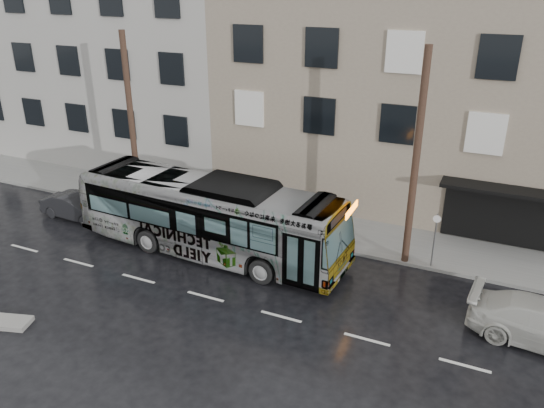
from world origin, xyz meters
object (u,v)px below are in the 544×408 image
at_px(sign_post, 434,240).
at_px(bus, 209,216).
at_px(utility_pole_front, 416,161).
at_px(utility_pole_rear, 132,124).
at_px(dark_sedan, 76,207).

bearing_deg(sign_post, bus, -164.75).
bearing_deg(bus, sign_post, -71.85).
xyz_separation_m(utility_pole_front, sign_post, (1.10, 0.00, -3.30)).
bearing_deg(utility_pole_rear, sign_post, 0.00).
relative_size(sign_post, bus, 0.19).
height_order(bus, dark_sedan, bus).
bearing_deg(sign_post, utility_pole_front, 180.00).
relative_size(sign_post, dark_sedan, 0.62).
xyz_separation_m(sign_post, bus, (-9.29, -2.53, 0.40)).
relative_size(utility_pole_front, sign_post, 3.75).
height_order(utility_pole_front, sign_post, utility_pole_front).
relative_size(utility_pole_front, bus, 0.71).
bearing_deg(bus, utility_pole_rear, 69.36).
xyz_separation_m(utility_pole_rear, dark_sedan, (-2.26, -2.24, -4.02)).
height_order(utility_pole_front, utility_pole_rear, same).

